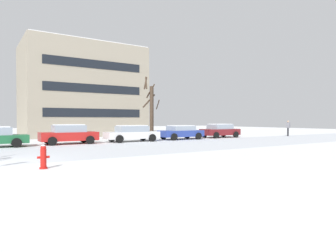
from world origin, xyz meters
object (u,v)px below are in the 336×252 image
at_px(fire_hydrant, 43,156).
at_px(parked_car_maroon, 220,131).
at_px(parked_car_white, 132,133).
at_px(pedestrian_crossing, 288,127).
at_px(parked_car_blue, 181,132).
at_px(parked_car_red, 69,134).

height_order(fire_hydrant, parked_car_maroon, parked_car_maroon).
xyz_separation_m(parked_car_white, pedestrian_crossing, (18.88, -1.78, 0.32)).
relative_size(fire_hydrant, parked_car_maroon, 0.22).
height_order(parked_car_white, pedestrian_crossing, pedestrian_crossing).
bearing_deg(parked_car_blue, parked_car_red, 178.66).
height_order(parked_car_red, parked_car_white, parked_car_red).
height_order(parked_car_red, pedestrian_crossing, pedestrian_crossing).
relative_size(parked_car_blue, parked_car_maroon, 1.03).
bearing_deg(parked_car_red, parked_car_blue, -1.34).
height_order(parked_car_red, parked_car_maroon, parked_car_red).
bearing_deg(pedestrian_crossing, parked_car_maroon, 166.23).
relative_size(parked_car_white, pedestrian_crossing, 2.62).
bearing_deg(pedestrian_crossing, parked_car_blue, 172.23).
xyz_separation_m(parked_car_maroon, pedestrian_crossing, (8.53, -2.09, 0.30)).
bearing_deg(parked_car_blue, parked_car_maroon, 2.43).
xyz_separation_m(parked_car_blue, parked_car_maroon, (5.17, 0.22, 0.04)).
bearing_deg(parked_car_white, parked_car_maroon, 1.71).
distance_m(parked_car_red, parked_car_blue, 10.35).
xyz_separation_m(fire_hydrant, parked_car_white, (9.04, 10.92, 0.25)).
xyz_separation_m(parked_car_red, parked_car_white, (5.17, -0.33, -0.05)).
height_order(parked_car_blue, parked_car_maroon, parked_car_maroon).
distance_m(parked_car_blue, parked_car_maroon, 5.18).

